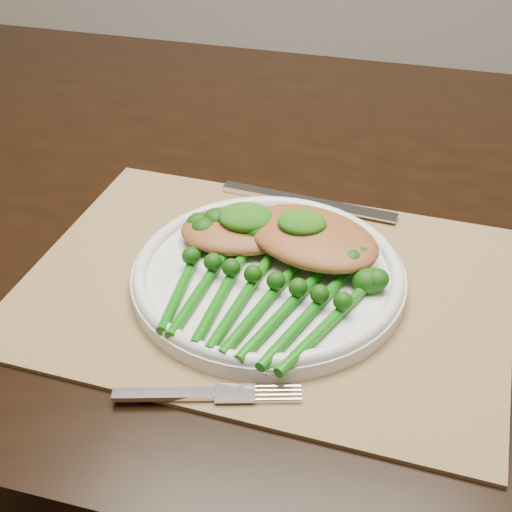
# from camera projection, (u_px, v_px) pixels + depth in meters

# --- Properties ---
(dining_table) EXTENTS (1.71, 1.11, 0.75)m
(dining_table) POSITION_uv_depth(u_px,v_px,m) (279.00, 408.00, 1.06)
(dining_table) COLOR black
(dining_table) RESTS_ON ground
(placemat) EXTENTS (0.51, 0.41, 0.00)m
(placemat) POSITION_uv_depth(u_px,v_px,m) (266.00, 286.00, 0.70)
(placemat) COLOR olive
(placemat) RESTS_ON dining_table
(dinner_plate) EXTENTS (0.26, 0.26, 0.02)m
(dinner_plate) POSITION_uv_depth(u_px,v_px,m) (268.00, 274.00, 0.69)
(dinner_plate) COLOR silver
(dinner_plate) RESTS_ON placemat
(knife) EXTENTS (0.20, 0.06, 0.01)m
(knife) POSITION_uv_depth(u_px,v_px,m) (291.00, 199.00, 0.81)
(knife) COLOR silver
(knife) RESTS_ON placemat
(fork) EXTENTS (0.15, 0.04, 0.00)m
(fork) POSITION_uv_depth(u_px,v_px,m) (220.00, 394.00, 0.57)
(fork) COLOR silver
(fork) RESTS_ON placemat
(chicken_fillet_left) EXTENTS (0.14, 0.10, 0.02)m
(chicken_fillet_left) POSITION_uv_depth(u_px,v_px,m) (241.00, 230.00, 0.72)
(chicken_fillet_left) COLOR #9A582C
(chicken_fillet_left) RESTS_ON dinner_plate
(chicken_fillet_right) EXTENTS (0.17, 0.15, 0.03)m
(chicken_fillet_right) POSITION_uv_depth(u_px,v_px,m) (312.00, 237.00, 0.70)
(chicken_fillet_right) COLOR #9A582C
(chicken_fillet_right) RESTS_ON dinner_plate
(pesto_dollop_left) EXTENTS (0.06, 0.05, 0.02)m
(pesto_dollop_left) POSITION_uv_depth(u_px,v_px,m) (246.00, 217.00, 0.71)
(pesto_dollop_left) COLOR #164B0A
(pesto_dollop_left) RESTS_ON chicken_fillet_left
(pesto_dollop_right) EXTENTS (0.05, 0.04, 0.02)m
(pesto_dollop_right) POSITION_uv_depth(u_px,v_px,m) (302.00, 222.00, 0.69)
(pesto_dollop_right) COLOR #164B0A
(pesto_dollop_right) RESTS_ON chicken_fillet_right
(broccolini_bundle) EXTENTS (0.22, 0.23, 0.04)m
(broccolini_bundle) POSITION_uv_depth(u_px,v_px,m) (254.00, 300.00, 0.64)
(broccolini_bundle) COLOR #105F0C
(broccolini_bundle) RESTS_ON dinner_plate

